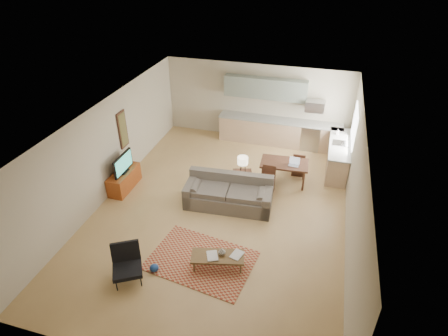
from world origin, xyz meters
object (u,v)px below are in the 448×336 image
(coffee_table, at_px, (218,261))
(armchair, at_px, (127,266))
(sofa, at_px, (229,193))
(tv_credenza, at_px, (124,180))
(console_table, at_px, (242,181))
(dining_table, at_px, (284,173))

(coffee_table, distance_m, armchair, 1.96)
(sofa, xyz_separation_m, coffee_table, (0.37, -2.24, -0.25))
(coffee_table, bearing_deg, tv_credenza, 134.21)
(coffee_table, relative_size, tv_credenza, 0.96)
(coffee_table, distance_m, tv_credenza, 4.15)
(sofa, xyz_separation_m, console_table, (0.18, 0.83, -0.11))
(coffee_table, bearing_deg, dining_table, 63.10)
(sofa, distance_m, coffee_table, 2.29)
(sofa, bearing_deg, coffee_table, -84.66)
(sofa, xyz_separation_m, armchair, (-1.37, -3.10, -0.02))
(tv_credenza, distance_m, console_table, 3.43)
(tv_credenza, height_order, console_table, console_table)
(console_table, bearing_deg, armchair, -128.17)
(sofa, bearing_deg, armchair, -117.84)
(coffee_table, relative_size, armchair, 1.46)
(armchair, bearing_deg, dining_table, 30.41)
(tv_credenza, bearing_deg, dining_table, 19.41)
(armchair, relative_size, console_table, 1.29)
(console_table, bearing_deg, dining_table, 16.34)
(armchair, xyz_separation_m, console_table, (1.55, 3.93, -0.09))
(console_table, relative_size, dining_table, 0.45)
(tv_credenza, height_order, dining_table, dining_table)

